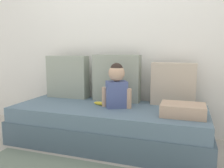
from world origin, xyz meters
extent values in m
plane|color=#B2ADA3|center=(0.00, 0.00, 0.00)|extent=(12.00, 12.00, 0.00)
cube|color=white|center=(0.00, 0.54, 1.24)|extent=(5.31, 0.10, 2.48)
cube|color=#495F70|center=(0.00, 0.00, 0.13)|extent=(2.11, 0.83, 0.25)
cube|color=slate|center=(0.00, 0.00, 0.33)|extent=(2.05, 0.80, 0.16)
cube|color=#99A393|center=(-0.66, 0.31, 0.68)|extent=(0.53, 0.16, 0.53)
cube|color=#99A393|center=(0.00, 0.31, 0.68)|extent=(0.56, 0.16, 0.55)
cube|color=#C1B29E|center=(0.66, 0.31, 0.64)|extent=(0.47, 0.16, 0.47)
cube|color=#4C5B93|center=(0.10, 0.01, 0.55)|extent=(0.26, 0.24, 0.28)
sphere|color=tan|center=(0.10, 0.01, 0.78)|extent=(0.17, 0.17, 0.17)
sphere|color=#2D231E|center=(0.10, 0.01, 0.82)|extent=(0.13, 0.13, 0.13)
cylinder|color=tan|center=(-0.04, 0.01, 0.52)|extent=(0.06, 0.06, 0.21)
cylinder|color=tan|center=(0.23, 0.01, 0.52)|extent=(0.06, 0.06, 0.21)
ellipsoid|color=yellow|center=(-0.10, 0.04, 0.43)|extent=(0.17, 0.07, 0.04)
cube|color=tan|center=(0.78, -0.10, 0.47)|extent=(0.40, 0.28, 0.11)
camera|label=1|loc=(0.82, -2.28, 1.02)|focal=36.98mm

